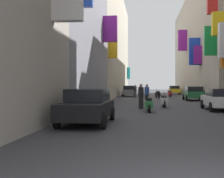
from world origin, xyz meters
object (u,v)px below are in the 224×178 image
at_px(parked_car_green, 194,93).
at_px(pedestrian_near_left, 135,91).
at_px(parked_car_grey, 129,91).
at_px(scooter_white, 164,101).
at_px(parked_car_black, 88,105).
at_px(scooter_green, 149,104).
at_px(parked_car_yellow, 174,90).
at_px(scooter_black, 158,94).
at_px(pedestrian_crossing, 147,95).
at_px(pedestrian_mid_street, 141,96).
at_px(scooter_red, 170,94).
at_px(parked_car_white, 220,99).

xyz_separation_m(parked_car_green, pedestrian_near_left, (-6.34, 5.87, 0.05)).
height_order(parked_car_grey, scooter_white, parked_car_grey).
bearing_deg(pedestrian_near_left, parked_car_grey, 104.07).
distance_m(parked_car_black, scooter_white, 10.27).
bearing_deg(parked_car_green, scooter_green, -108.83).
xyz_separation_m(parked_car_black, parked_car_yellow, (7.26, 39.53, -0.00)).
bearing_deg(parked_car_green, scooter_black, 123.17).
xyz_separation_m(parked_car_green, scooter_black, (-3.53, 5.40, -0.31)).
xyz_separation_m(parked_car_black, scooter_black, (3.92, 25.20, -0.31)).
distance_m(pedestrian_crossing, pedestrian_near_left, 13.66).
distance_m(pedestrian_crossing, pedestrian_mid_street, 4.06).
distance_m(parked_car_green, pedestrian_near_left, 8.64).
bearing_deg(pedestrian_mid_street, parked_car_grey, 95.34).
bearing_deg(parked_car_green, scooter_red, 102.71).
distance_m(parked_car_yellow, pedestrian_mid_street, 31.89).
bearing_deg(parked_car_yellow, scooter_green, -97.79).
bearing_deg(scooter_green, parked_car_white, 20.81).
distance_m(parked_car_grey, scooter_white, 20.53).
distance_m(scooter_black, scooter_green, 19.59).
distance_m(scooter_white, scooter_green, 4.06).
distance_m(scooter_red, pedestrian_near_left, 5.03).
bearing_deg(parked_car_yellow, scooter_white, -96.68).
distance_m(parked_car_grey, pedestrian_near_left, 4.21).
bearing_deg(pedestrian_crossing, scooter_white, -64.30).
height_order(scooter_white, pedestrian_mid_street, pedestrian_mid_street).
height_order(pedestrian_crossing, pedestrian_mid_street, pedestrian_mid_street).
relative_size(scooter_green, pedestrian_mid_street, 1.09).
distance_m(parked_car_green, scooter_red, 8.26).
height_order(parked_car_black, parked_car_green, parked_car_black).
relative_size(parked_car_black, scooter_red, 2.24).
relative_size(scooter_red, pedestrian_near_left, 1.21).
xyz_separation_m(parked_car_grey, parked_car_yellow, (7.17, 9.77, -0.02)).
height_order(parked_car_yellow, scooter_white, parked_car_yellow).
xyz_separation_m(scooter_red, pedestrian_mid_street, (-3.52, -19.80, 0.40)).
bearing_deg(parked_car_white, pedestrian_mid_street, 172.52).
relative_size(parked_car_yellow, scooter_white, 2.06).
xyz_separation_m(parked_car_grey, scooter_white, (3.66, -20.20, -0.33)).
xyz_separation_m(scooter_white, scooter_green, (-1.13, -3.90, -0.00)).
xyz_separation_m(parked_car_grey, scooter_green, (2.54, -24.10, -0.33)).
relative_size(scooter_white, scooter_green, 1.03).
bearing_deg(parked_car_grey, scooter_white, -79.72).
bearing_deg(parked_car_black, pedestrian_mid_street, 75.27).
bearing_deg(pedestrian_near_left, scooter_red, 25.80).
distance_m(parked_car_white, pedestrian_mid_street, 5.11).
xyz_separation_m(parked_car_grey, pedestrian_near_left, (1.02, -4.08, 0.03)).
bearing_deg(scooter_green, parked_car_grey, 96.01).
xyz_separation_m(pedestrian_crossing, pedestrian_mid_street, (-0.41, -4.04, 0.01)).
bearing_deg(parked_car_green, parked_car_yellow, 90.55).
bearing_deg(parked_car_white, pedestrian_near_left, 108.38).
relative_size(parked_car_black, parked_car_yellow, 1.12).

